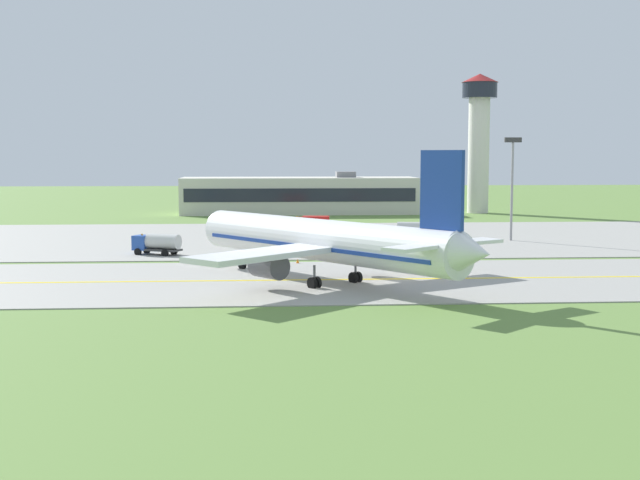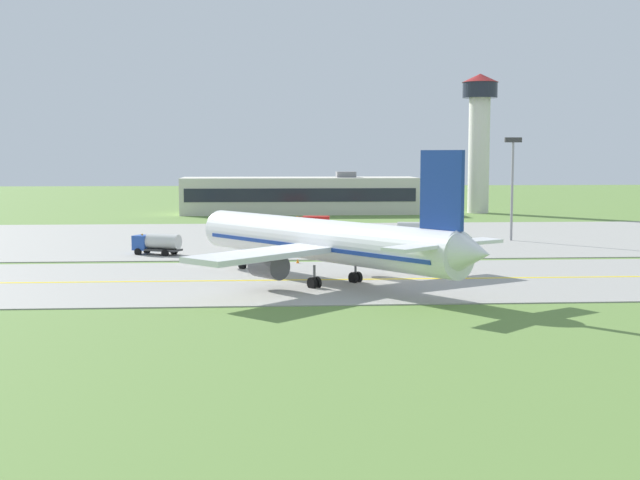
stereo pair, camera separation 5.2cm
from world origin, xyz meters
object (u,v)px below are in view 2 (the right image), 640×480
(airplane_lead, at_px, (325,241))
(apron_light_mast, at_px, (512,176))
(service_truck_catering, at_px, (418,230))
(service_truck_baggage, at_px, (311,223))
(control_tower, at_px, (479,130))
(service_truck_fuel, at_px, (157,243))

(airplane_lead, distance_m, apron_light_mast, 48.60)
(service_truck_catering, bearing_deg, service_truck_baggage, 137.92)
(control_tower, xyz_separation_m, apron_light_mast, (-9.91, -57.49, -8.00))
(service_truck_catering, distance_m, control_tower, 62.18)
(service_truck_catering, distance_m, apron_light_mast, 15.29)
(apron_light_mast, bearing_deg, control_tower, 80.22)
(service_truck_catering, height_order, control_tower, control_tower)
(service_truck_catering, bearing_deg, apron_light_mast, -8.23)
(service_truck_baggage, xyz_separation_m, apron_light_mast, (27.74, -15.18, 7.79))
(apron_light_mast, bearing_deg, service_truck_baggage, 151.31)
(service_truck_catering, bearing_deg, service_truck_fuel, -155.88)
(service_truck_fuel, height_order, apron_light_mast, apron_light_mast)
(service_truck_baggage, xyz_separation_m, service_truck_catering, (14.73, -13.30, 0.00))
(service_truck_catering, xyz_separation_m, apron_light_mast, (13.02, -1.88, 7.79))
(airplane_lead, xyz_separation_m, service_truck_baggage, (1.72, 53.48, -2.60))
(service_truck_baggage, xyz_separation_m, service_truck_fuel, (-20.54, -29.09, 0.00))
(service_truck_baggage, height_order, apron_light_mast, apron_light_mast)
(airplane_lead, bearing_deg, control_tower, 67.66)
(service_truck_baggage, bearing_deg, airplane_lead, -91.84)
(service_truck_baggage, height_order, service_truck_catering, service_truck_catering)
(service_truck_baggage, distance_m, apron_light_mast, 32.57)
(airplane_lead, distance_m, service_truck_catering, 43.50)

